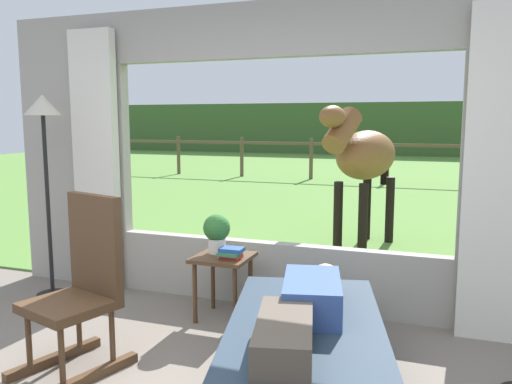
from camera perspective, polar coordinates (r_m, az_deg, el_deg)
The scene contains 15 objects.
back_wall_with_window at distance 4.36m, azimuth 2.06°, elevation 3.38°, with size 5.20×0.12×2.55m.
curtain_panel_left at distance 5.03m, azimuth -17.16°, elevation 3.07°, with size 0.44×0.10×2.40m, color silver.
curtain_panel_right at distance 4.03m, azimuth 24.91°, elevation 1.58°, with size 0.44×0.10×2.40m, color silver.
outdoor_pasture_lawn at distance 15.18m, azimuth 14.75°, elevation 1.65°, with size 36.00×21.68×0.02m, color #568438.
distant_hill_ridge at distance 24.92m, azimuth 16.93°, elevation 6.65°, with size 36.00×2.00×2.40m, color #3C5B2C.
recliner_sofa at distance 3.22m, azimuth 5.45°, elevation -17.36°, with size 1.27×1.86×0.42m.
reclining_person at distance 3.06m, azimuth 5.29°, elevation -12.59°, with size 0.47×1.43×0.22m.
rocking_chair at distance 3.55m, azimuth -18.53°, elevation -9.68°, with size 0.64×0.79×1.12m.
side_table at distance 4.20m, azimuth -3.63°, elevation -8.23°, with size 0.44×0.44×0.52m.
potted_plant at distance 4.22m, azimuth -4.34°, elevation -4.29°, with size 0.22×0.22×0.32m.
book_stack at distance 4.08m, azimuth -2.78°, elevation -6.71°, with size 0.19×0.16×0.09m.
floor_lamp_left at distance 4.91m, azimuth -22.28°, elevation 5.82°, with size 0.32×0.32×1.81m.
horse at distance 6.43m, azimuth 11.75°, elevation 3.83°, with size 0.87×1.82×1.73m.
pasture_tree at distance 11.97m, azimuth 24.73°, elevation 7.50°, with size 1.22×1.49×3.68m.
pasture_fence_line at distance 13.66m, azimuth 14.29°, elevation 4.09°, with size 16.10×0.10×1.10m.
Camera 1 is at (1.33, -1.88, 1.59)m, focal length 36.38 mm.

